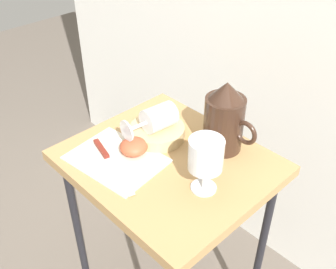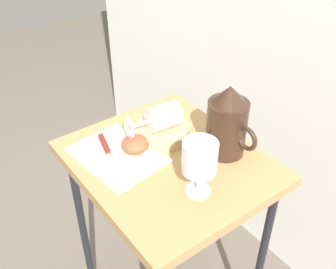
{
  "view_description": "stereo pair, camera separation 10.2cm",
  "coord_description": "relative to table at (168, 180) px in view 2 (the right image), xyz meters",
  "views": [
    {
      "loc": [
        0.59,
        -0.57,
        1.38
      ],
      "look_at": [
        0.0,
        0.0,
        0.78
      ],
      "focal_mm": 42.53,
      "sensor_mm": 36.0,
      "label": 1
    },
    {
      "loc": [
        0.66,
        -0.49,
        1.38
      ],
      "look_at": [
        0.0,
        0.0,
        0.78
      ],
      "focal_mm": 42.53,
      "sensor_mm": 36.0,
      "label": 2
    }
  ],
  "objects": [
    {
      "name": "curtain_drape",
      "position": [
        0.0,
        0.51,
        0.39
      ],
      "size": [
        2.4,
        0.03,
        2.02
      ],
      "primitive_type": "cube",
      "color": "white",
      "rests_on": "ground_plane"
    },
    {
      "name": "table",
      "position": [
        0.0,
        0.0,
        0.0
      ],
      "size": [
        0.53,
        0.46,
        0.7
      ],
      "color": "#AD8451",
      "rests_on": "ground_plane"
    },
    {
      "name": "linen_napkin",
      "position": [
        -0.09,
        -0.1,
        0.08
      ],
      "size": [
        0.26,
        0.21,
        0.0
      ],
      "primitive_type": "cube",
      "rotation": [
        0.0,
        0.0,
        0.12
      ],
      "color": "beige",
      "rests_on": "table"
    },
    {
      "name": "basket_tray",
      "position": [
        -0.09,
        0.05,
        0.09
      ],
      "size": [
        0.16,
        0.16,
        0.03
      ],
      "primitive_type": "cylinder",
      "color": "tan",
      "rests_on": "table"
    },
    {
      "name": "pitcher",
      "position": [
        0.07,
        0.14,
        0.16
      ],
      "size": [
        0.16,
        0.11,
        0.2
      ],
      "color": "#382319",
      "rests_on": "table"
    },
    {
      "name": "wine_glass_upright",
      "position": [
        0.14,
        -0.02,
        0.18
      ],
      "size": [
        0.08,
        0.08,
        0.15
      ],
      "color": "silver",
      "rests_on": "table"
    },
    {
      "name": "wine_glass_tipped_near",
      "position": [
        -0.09,
        0.04,
        0.15
      ],
      "size": [
        0.08,
        0.16,
        0.07
      ],
      "color": "silver",
      "rests_on": "basket_tray"
    },
    {
      "name": "apple_half_left",
      "position": [
        -0.08,
        -0.05,
        0.1
      ],
      "size": [
        0.08,
        0.08,
        0.04
      ],
      "primitive_type": "ellipsoid",
      "color": "#C15133",
      "rests_on": "linen_napkin"
    },
    {
      "name": "knife",
      "position": [
        -0.11,
        -0.12,
        0.09
      ],
      "size": [
        0.24,
        0.08,
        0.01
      ],
      "color": "silver",
      "rests_on": "linen_napkin"
    }
  ]
}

